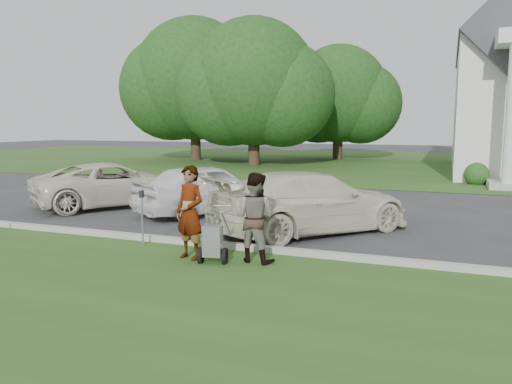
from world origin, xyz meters
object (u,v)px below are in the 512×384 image
Objects in this scene: tree_far at (195,85)px; car_b at (206,188)px; person_left at (190,213)px; car_a at (114,184)px; striping_cart at (213,242)px; parking_meter_near at (142,211)px; tree_back at (339,99)px; car_c at (311,202)px; tree_left at (254,88)px; person_right at (255,218)px.

car_b is (11.33, -20.58, -4.91)m from tree_far.
car_a is (-5.67, 5.08, -0.22)m from person_left.
parking_meter_near is at bearing 148.22° from striping_cart.
car_b reaches higher than car_a.
car_c is at bearing -79.45° from tree_back.
car_a is 7.48m from car_c.
person_right is (8.73, -22.19, -4.21)m from tree_left.
parking_meter_near is at bearing 125.78° from car_b.
tree_far reaches higher than tree_left.
person_left is (3.43, -30.48, -3.77)m from tree_back.
tree_back is at bearing 63.43° from tree_left.
tree_left reaches higher than car_b.
tree_far is at bearing -32.84° from car_b.
tree_back is at bearing 112.51° from person_left.
tree_far reaches higher than car_b.
parking_meter_near is at bearing -86.38° from tree_back.
tree_back is 5.35× the size of person_right.
car_b is at bearing 129.30° from person_left.
tree_far reaches higher than person_right.
striping_cart is (14.00, -25.62, -5.25)m from tree_far.
tree_far is 9.83× the size of striping_cart.
car_c is (1.62, 3.41, -0.17)m from person_left.
tree_far is 28.02m from parking_meter_near.
person_right reaches higher than parking_meter_near.
car_c is at bearing -55.71° from tree_far.
car_b is at bearing 97.45° from parking_meter_near.
car_c is (9.04, -19.07, -4.33)m from tree_left.
car_a is (-2.24, -25.40, -3.99)m from tree_back.
person_left is 1.64m from parking_meter_near.
person_left reaches higher than parking_meter_near.
striping_cart is 0.62× the size of person_left.
person_right is 3.14m from car_c.
car_c is at bearing -173.52° from car_b.
car_a is (-6.25, 5.21, 0.29)m from striping_cart.
tree_left is at bearing 124.38° from person_left.
tree_left is 21.54m from car_c.
person_left is 0.35× the size of car_c.
car_c is at bearing -158.47° from car_a.
car_a is (1.76, -17.40, -4.38)m from tree_left.
striping_cart is 3.71m from car_c.
car_a is 1.15× the size of car_b.
car_c is (3.72, -1.49, 0.00)m from car_b.
parking_meter_near is at bearing 82.60° from car_c.
tree_far reaches higher than striping_cart.
striping_cart is 0.66× the size of person_right.
tree_back is at bearing 93.62° from parking_meter_near.
parking_meter_near is at bearing -74.94° from tree_left.
car_c is (15.05, -22.07, -4.91)m from tree_far.
tree_back reaches higher than car_a.
car_b is (-2.10, 4.90, -0.18)m from person_left.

